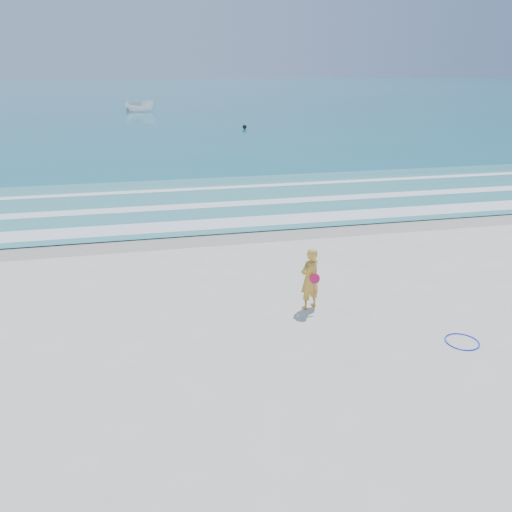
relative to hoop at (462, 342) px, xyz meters
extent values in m
plane|color=silver|center=(-4.66, 0.05, -0.01)|extent=(400.00, 400.00, 0.00)
cube|color=#B2A893|center=(-4.66, 9.05, -0.01)|extent=(400.00, 2.40, 0.00)
cube|color=#19727F|center=(-4.66, 105.05, 0.01)|extent=(400.00, 190.00, 0.04)
cube|color=#59B7AD|center=(-4.66, 14.05, 0.03)|extent=(400.00, 10.00, 0.01)
cube|color=white|center=(-4.66, 10.35, 0.04)|extent=(400.00, 1.40, 0.01)
cube|color=white|center=(-4.66, 13.25, 0.04)|extent=(400.00, 0.90, 0.01)
cube|color=white|center=(-4.66, 16.55, 0.04)|extent=(400.00, 0.60, 0.01)
torus|color=#0D27FA|center=(0.00, 0.00, 0.00)|extent=(1.03, 1.03, 0.03)
imported|color=white|center=(-7.50, 62.13, 0.86)|extent=(4.56, 2.37, 1.68)
sphere|color=black|center=(2.65, 40.93, 0.24)|extent=(0.42, 0.42, 0.42)
imported|color=gold|center=(-3.02, 2.49, 0.84)|extent=(0.73, 0.63, 1.70)
cylinder|color=#E91453|center=(-2.94, 2.31, 0.91)|extent=(0.27, 0.08, 0.27)
camera|label=1|loc=(-6.97, -9.04, 6.19)|focal=35.00mm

